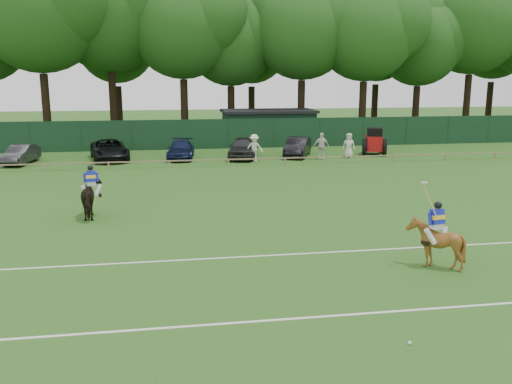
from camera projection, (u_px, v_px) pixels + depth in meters
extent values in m
plane|color=#1E4C14|center=(256.00, 247.00, 19.72)|extent=(160.00, 160.00, 0.00)
imported|color=black|center=(92.00, 197.00, 23.66)|extent=(1.31, 2.26, 1.80)
imported|color=brown|center=(435.00, 243.00, 17.51)|extent=(1.60, 1.73, 1.64)
imported|color=#28292B|center=(21.00, 154.00, 37.98)|extent=(1.95, 4.20, 1.33)
imported|color=black|center=(110.00, 150.00, 39.74)|extent=(3.45, 5.73, 1.49)
imported|color=#121939|center=(181.00, 150.00, 40.35)|extent=(2.29, 4.76, 1.34)
imported|color=#2B2B2D|center=(243.00, 148.00, 40.48)|extent=(3.01, 5.02, 1.60)
imported|color=black|center=(298.00, 147.00, 41.44)|extent=(3.12, 4.71, 1.47)
imported|color=white|center=(254.00, 148.00, 39.17)|extent=(1.30, 0.80, 1.94)
imported|color=silver|center=(321.00, 146.00, 39.93)|extent=(1.19, 0.57, 1.98)
imported|color=silver|center=(349.00, 145.00, 40.75)|extent=(1.05, 0.86, 1.86)
cube|color=silver|center=(91.00, 183.00, 23.53)|extent=(0.40, 0.32, 0.18)
cube|color=#1924B8|center=(91.00, 176.00, 23.46)|extent=(0.44, 0.37, 0.51)
cube|color=yellow|center=(91.00, 177.00, 23.47)|extent=(0.47, 0.35, 0.18)
sphere|color=black|center=(90.00, 168.00, 23.38)|extent=(0.25, 0.25, 0.25)
cylinder|color=silver|center=(98.00, 190.00, 23.63)|extent=(0.41, 0.39, 0.59)
cylinder|color=silver|center=(86.00, 191.00, 23.47)|extent=(0.42, 0.32, 0.59)
cube|color=silver|center=(437.00, 226.00, 17.39)|extent=(0.41, 0.33, 0.18)
cube|color=#1924B8|center=(437.00, 216.00, 17.32)|extent=(0.45, 0.38, 0.51)
cube|color=yellow|center=(437.00, 217.00, 17.32)|extent=(0.48, 0.37, 0.18)
sphere|color=black|center=(438.00, 205.00, 17.24)|extent=(0.25, 0.25, 0.25)
cylinder|color=silver|center=(443.00, 235.00, 17.50)|extent=(0.41, 0.40, 0.59)
cylinder|color=silver|center=(430.00, 236.00, 17.31)|extent=(0.43, 0.31, 0.59)
cylinder|color=tan|center=(430.00, 200.00, 17.14)|extent=(0.39, 0.52, 1.17)
sphere|color=silver|center=(410.00, 343.00, 12.60)|extent=(0.09, 0.09, 0.09)
cube|color=silver|center=(293.00, 319.00, 13.93)|extent=(60.00, 0.10, 0.01)
cube|color=silver|center=(260.00, 256.00, 18.75)|extent=(60.00, 0.10, 0.01)
cube|color=#997F5B|center=(214.00, 160.00, 36.98)|extent=(62.00, 0.08, 0.08)
cube|color=#14351E|center=(205.00, 134.00, 45.49)|extent=(92.00, 0.04, 2.50)
cube|color=#14331E|center=(268.00, 128.00, 49.29)|extent=(8.00, 4.00, 2.80)
cube|color=black|center=(268.00, 111.00, 48.97)|extent=(8.40, 4.40, 0.24)
cube|color=#AD1010|center=(374.00, 143.00, 42.26)|extent=(1.73, 2.38, 1.16)
cube|color=black|center=(375.00, 133.00, 41.74)|extent=(1.36, 1.42, 0.80)
cylinder|color=black|center=(364.00, 147.00, 41.81)|extent=(0.65, 1.35, 1.33)
cylinder|color=black|center=(384.00, 147.00, 41.61)|extent=(0.65, 1.35, 1.33)
cylinder|color=black|center=(364.00, 149.00, 43.33)|extent=(0.46, 0.76, 0.71)
cylinder|color=black|center=(381.00, 149.00, 43.15)|extent=(0.46, 0.76, 0.71)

